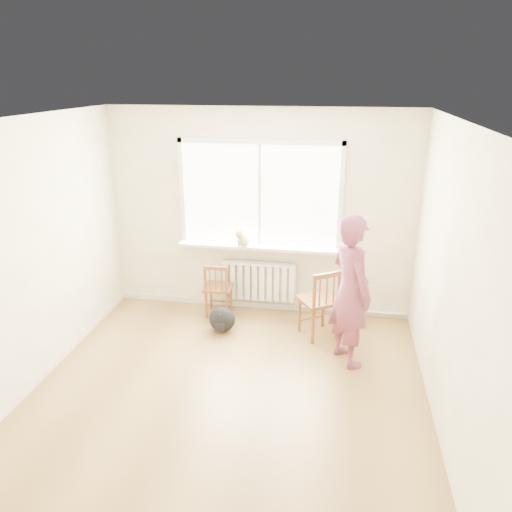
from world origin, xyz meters
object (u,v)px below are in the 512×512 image
at_px(chair_left, 218,290).
at_px(person, 350,291).
at_px(cat, 243,238).
at_px(backpack, 222,319).
at_px(chair_right, 321,303).

distance_m(chair_left, person, 1.95).
relative_size(chair_left, cat, 1.75).
distance_m(person, backpack, 1.74).
height_order(cat, backpack, cat).
height_order(person, backpack, person).
height_order(chair_right, person, person).
height_order(chair_right, backpack, chair_right).
distance_m(chair_left, cat, 0.78).
bearing_deg(cat, person, -22.78).
bearing_deg(person, backpack, 42.53).
bearing_deg(chair_left, cat, -156.19).
xyz_separation_m(chair_right, person, (0.32, -0.49, 0.40)).
xyz_separation_m(chair_right, backpack, (-1.22, -0.07, -0.29)).
height_order(chair_left, backpack, chair_left).
distance_m(cat, backpack, 1.08).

